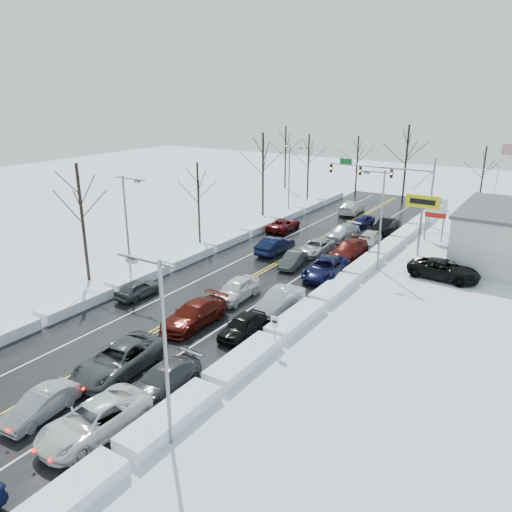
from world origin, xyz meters
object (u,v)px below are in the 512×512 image
Objects in this scene: traffic_signal_mast at (391,177)px; tires_plus_sign at (422,206)px; flagpole at (499,179)px; oncoming_car_0 at (275,253)px.

tires_plus_sign is (7.05, -12.00, -0.49)m from traffic_signal_mast.
flagpole is at bearing 9.73° from traffic_signal_mast.
flagpole is at bearing 71.56° from tires_plus_sign.
traffic_signal_mast is 20.45m from oncoming_car_0.
flagpole is 27.61m from oncoming_car_0.
tires_plus_sign is at bearing -108.44° from flagpole.
flagpole is 1.99× the size of oncoming_car_0.
oncoming_car_0 is at bearing -150.12° from tires_plus_sign.
traffic_signal_mast is at bearing -103.04° from oncoming_car_0.
tires_plus_sign is 14.95m from oncoming_car_0.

